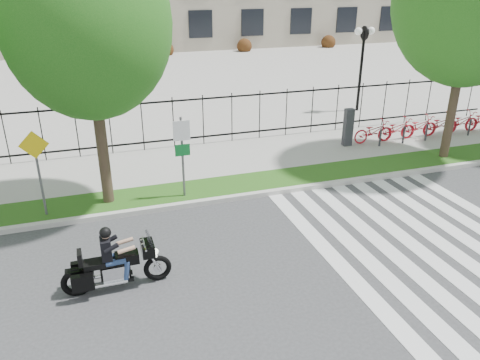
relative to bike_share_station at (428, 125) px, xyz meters
name	(u,v)px	position (x,y,z in m)	size (l,w,h in m)	color
ground	(252,279)	(-10.47, -7.20, -0.62)	(120.00, 120.00, 0.00)	#373739
curb	(207,202)	(-10.47, -3.10, -0.54)	(60.00, 0.20, 0.15)	beige
grass_verge	(200,191)	(-10.47, -2.25, -0.54)	(60.00, 1.50, 0.15)	#245515
sidewalk	(184,164)	(-10.47, 0.25, -0.54)	(60.00, 3.50, 0.15)	#9B9791
plaza	(131,76)	(-10.47, 17.80, -0.57)	(80.00, 34.00, 0.10)	#9B9791
crosswalk_stripes	(428,244)	(-5.65, -7.20, -0.61)	(5.70, 8.00, 0.01)	silver
iron_fence	(173,122)	(-10.47, 2.00, 0.53)	(30.00, 0.06, 2.00)	black
lamp_post_right	(363,48)	(-0.47, 4.80, 2.59)	(1.06, 0.70, 4.25)	black
street_tree_1	(87,23)	(-13.32, -2.25, 4.64)	(4.42, 4.42, 7.66)	#3B2920
bike_share_station	(428,125)	(0.00, 0.00, 0.00)	(7.75, 0.85, 1.50)	#2D2D33
sign_pole_regulatory	(182,147)	(-11.06, -2.62, 1.12)	(0.50, 0.09, 2.50)	#59595B
sign_pole_warning	(37,162)	(-15.07, -2.62, 1.13)	(0.78, 0.09, 2.49)	#59595B
motorcycle_rider	(116,264)	(-13.41, -6.54, 0.00)	(2.39, 0.70, 1.85)	black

